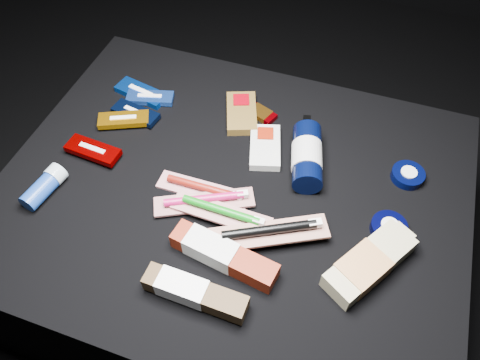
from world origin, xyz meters
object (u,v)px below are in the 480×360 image
(lotion_bottle, at_px, (307,156))
(toothpaste_carton_red, at_px, (219,253))
(deodorant_stick, at_px, (44,187))
(bodywash_bottle, at_px, (368,264))

(lotion_bottle, distance_m, toothpaste_carton_red, 0.29)
(lotion_bottle, bearing_deg, deodorant_stick, -167.55)
(lotion_bottle, relative_size, deodorant_stick, 1.93)
(lotion_bottle, bearing_deg, toothpaste_carton_red, -123.83)
(lotion_bottle, distance_m, deodorant_stick, 0.55)
(lotion_bottle, height_order, bodywash_bottle, lotion_bottle)
(lotion_bottle, bearing_deg, bodywash_bottle, -64.91)
(bodywash_bottle, distance_m, deodorant_stick, 0.67)
(lotion_bottle, xyz_separation_m, deodorant_stick, (-0.50, -0.25, -0.01))
(bodywash_bottle, height_order, toothpaste_carton_red, same)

